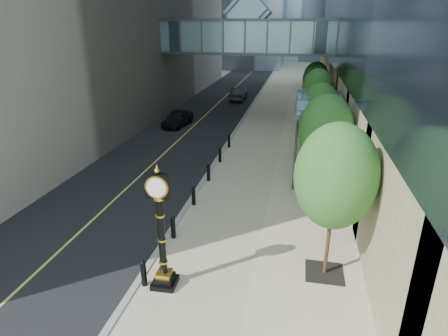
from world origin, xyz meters
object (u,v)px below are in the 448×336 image
Objects in this scene: street_clock at (162,238)px; pedestrian at (335,189)px; car_near at (178,118)px; car_far at (239,94)px.

street_clock is 2.43× the size of pedestrian.
car_near is 0.92× the size of car_far.
car_near is at bearing -70.74° from pedestrian.
pedestrian is at bearing 109.92° from car_far.
street_clock is 1.08× the size of car_near.
pedestrian is 0.41× the size of car_far.
car_far is (3.44, 12.83, 0.04)m from car_near.
street_clock is 34.17m from car_far.
street_clock is at bearing 95.65° from car_far.
pedestrian is 18.66m from car_near.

